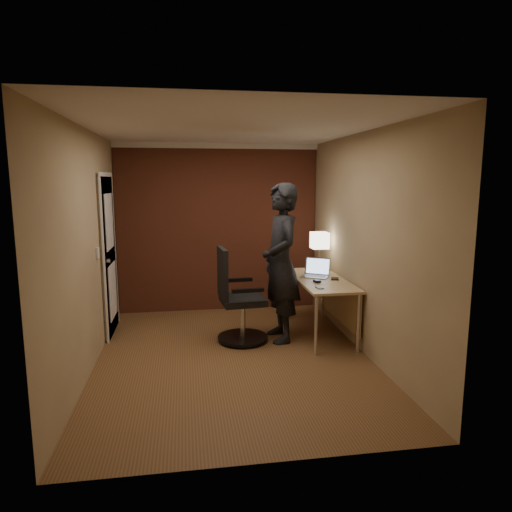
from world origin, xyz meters
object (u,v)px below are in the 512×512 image
(laptop, at_px, (316,271))
(phone, at_px, (320,288))
(office_chair, at_px, (237,302))
(mouse, at_px, (317,281))
(desk_lamp, at_px, (320,241))
(wallet, at_px, (335,279))
(desk, at_px, (326,288))
(person, at_px, (281,263))

(laptop, xyz_separation_m, phone, (-0.15, -0.65, -0.06))
(office_chair, bearing_deg, mouse, -5.31)
(phone, height_order, office_chair, office_chair)
(desk_lamp, bearing_deg, mouse, -108.54)
(mouse, height_order, office_chair, office_chair)
(laptop, height_order, wallet, laptop)
(desk_lamp, height_order, phone, desk_lamp)
(wallet, height_order, office_chair, office_chair)
(desk_lamp, relative_size, office_chair, 0.47)
(desk_lamp, xyz_separation_m, wallet, (0.04, -0.57, -0.41))
(desk_lamp, distance_m, mouse, 0.84)
(desk_lamp, distance_m, office_chair, 1.50)
(desk, height_order, phone, phone)
(desk_lamp, height_order, laptop, desk_lamp)
(phone, distance_m, wallet, 0.53)
(wallet, bearing_deg, desk, 143.52)
(desk_lamp, height_order, person, person)
(phone, distance_m, office_chair, 1.02)
(desk_lamp, bearing_deg, laptop, -112.54)
(desk_lamp, relative_size, laptop, 1.28)
(desk_lamp, bearing_deg, phone, -106.31)
(mouse, xyz_separation_m, office_chair, (-0.98, 0.09, -0.24))
(desk, height_order, laptop, laptop)
(mouse, relative_size, office_chair, 0.09)
(laptop, bearing_deg, person, -153.62)
(laptop, height_order, phone, laptop)
(desk, height_order, wallet, wallet)
(wallet, relative_size, office_chair, 0.10)
(office_chair, bearing_deg, desk_lamp, 26.63)
(laptop, bearing_deg, desk, -62.95)
(mouse, bearing_deg, laptop, 64.87)
(desk, relative_size, wallet, 13.64)
(wallet, relative_size, person, 0.06)
(mouse, distance_m, wallet, 0.30)
(phone, xyz_separation_m, person, (-0.38, 0.39, 0.23))
(desk, bearing_deg, person, -170.50)
(desk_lamp, xyz_separation_m, office_chair, (-1.21, -0.61, -0.64))
(desk, xyz_separation_m, person, (-0.61, -0.10, 0.37))
(mouse, bearing_deg, person, 156.80)
(office_chair, distance_m, person, 0.71)
(phone, bearing_deg, desk_lamp, 65.22)
(desk, relative_size, mouse, 15.00)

